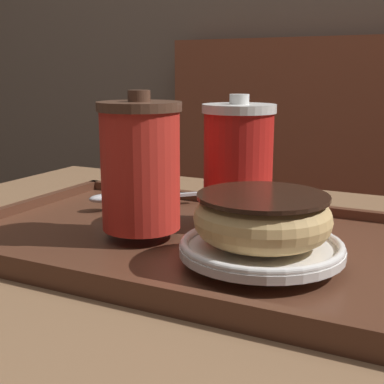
# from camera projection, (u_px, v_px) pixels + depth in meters

# --- Properties ---
(cafe_table) EXTENTS (0.99, 0.70, 0.71)m
(cafe_table) POSITION_uv_depth(u_px,v_px,m) (220.00, 368.00, 0.64)
(cafe_table) COLOR #846042
(cafe_table) RESTS_ON ground_plane
(serving_tray) EXTENTS (0.52, 0.33, 0.02)m
(serving_tray) POSITION_uv_depth(u_px,v_px,m) (192.00, 241.00, 0.60)
(serving_tray) COLOR #512D1E
(serving_tray) RESTS_ON cafe_table
(coffee_cup_front) EXTENTS (0.09, 0.09, 0.15)m
(coffee_cup_front) POSITION_uv_depth(u_px,v_px,m) (140.00, 165.00, 0.58)
(coffee_cup_front) COLOR red
(coffee_cup_front) RESTS_ON serving_tray
(coffee_cup_rear) EXTENTS (0.09, 0.09, 0.14)m
(coffee_cup_rear) POSITION_uv_depth(u_px,v_px,m) (240.00, 161.00, 0.63)
(coffee_cup_rear) COLOR red
(coffee_cup_rear) RESTS_ON serving_tray
(plate_with_chocolate_donut) EXTENTS (0.16, 0.16, 0.01)m
(plate_with_chocolate_donut) POSITION_uv_depth(u_px,v_px,m) (261.00, 247.00, 0.51)
(plate_with_chocolate_donut) COLOR white
(plate_with_chocolate_donut) RESTS_ON serving_tray
(donut_chocolate_glazed) EXTENTS (0.13, 0.13, 0.04)m
(donut_chocolate_glazed) POSITION_uv_depth(u_px,v_px,m) (262.00, 217.00, 0.50)
(donut_chocolate_glazed) COLOR #DBB270
(donut_chocolate_glazed) RESTS_ON plate_with_chocolate_donut
(spoon) EXTENTS (0.12, 0.12, 0.01)m
(spoon) POSITION_uv_depth(u_px,v_px,m) (119.00, 198.00, 0.72)
(spoon) COLOR silver
(spoon) RESTS_ON serving_tray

